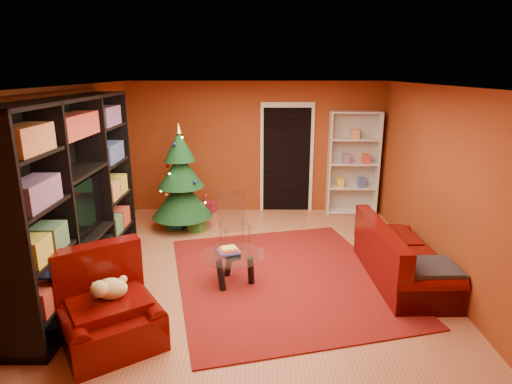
{
  "coord_description": "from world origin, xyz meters",
  "views": [
    {
      "loc": [
        0.04,
        -5.7,
        2.78
      ],
      "look_at": [
        0.0,
        0.4,
        1.05
      ],
      "focal_mm": 30.0,
      "sensor_mm": 36.0,
      "label": 1
    }
  ],
  "objects_px": {
    "armchair": "(109,309)",
    "christmas_tree": "(181,179)",
    "rug": "(284,277)",
    "gift_box_teal": "(176,220)",
    "gift_box_green": "(197,224)",
    "dog": "(111,289)",
    "sofa": "(404,252)",
    "gift_box_red": "(210,207)",
    "media_unit": "(76,197)",
    "coffee_table": "(234,268)",
    "white_bookshelf": "(353,164)",
    "acrylic_chair": "(234,225)"
  },
  "relations": [
    {
      "from": "armchair",
      "to": "christmas_tree",
      "type": "bearing_deg",
      "value": 53.79
    },
    {
      "from": "rug",
      "to": "gift_box_teal",
      "type": "bearing_deg",
      "value": 133.39
    },
    {
      "from": "gift_box_green",
      "to": "armchair",
      "type": "xyz_separation_m",
      "value": [
        -0.44,
        -3.31,
        0.27
      ]
    },
    {
      "from": "dog",
      "to": "gift_box_green",
      "type": "bearing_deg",
      "value": 49.03
    },
    {
      "from": "sofa",
      "to": "armchair",
      "type": "bearing_deg",
      "value": 109.87
    },
    {
      "from": "gift_box_green",
      "to": "gift_box_red",
      "type": "relative_size",
      "value": 1.12
    },
    {
      "from": "media_unit",
      "to": "coffee_table",
      "type": "xyz_separation_m",
      "value": [
        1.98,
        0.07,
        -1.01
      ]
    },
    {
      "from": "gift_box_red",
      "to": "coffee_table",
      "type": "relative_size",
      "value": 0.26
    },
    {
      "from": "gift_box_teal",
      "to": "sofa",
      "type": "distance_m",
      "value": 4.04
    },
    {
      "from": "white_bookshelf",
      "to": "armchair",
      "type": "xyz_separation_m",
      "value": [
        -3.42,
        -4.35,
        -0.62
      ]
    },
    {
      "from": "coffee_table",
      "to": "acrylic_chair",
      "type": "bearing_deg",
      "value": 92.34
    },
    {
      "from": "christmas_tree",
      "to": "armchair",
      "type": "height_order",
      "value": "christmas_tree"
    },
    {
      "from": "gift_box_red",
      "to": "armchair",
      "type": "distance_m",
      "value": 4.41
    },
    {
      "from": "gift_box_green",
      "to": "gift_box_teal",
      "type": "bearing_deg",
      "value": 158.65
    },
    {
      "from": "gift_box_green",
      "to": "dog",
      "type": "xyz_separation_m",
      "value": [
        -0.42,
        -3.24,
        0.47
      ]
    },
    {
      "from": "coffee_table",
      "to": "armchair",
      "type": "bearing_deg",
      "value": -132.83
    },
    {
      "from": "christmas_tree",
      "to": "white_bookshelf",
      "type": "xyz_separation_m",
      "value": [
        3.25,
        0.9,
        0.08
      ]
    },
    {
      "from": "rug",
      "to": "acrylic_chair",
      "type": "relative_size",
      "value": 3.73
    },
    {
      "from": "media_unit",
      "to": "acrylic_chair",
      "type": "distance_m",
      "value": 2.38
    },
    {
      "from": "coffee_table",
      "to": "acrylic_chair",
      "type": "xyz_separation_m",
      "value": [
        -0.04,
        1.08,
        0.22
      ]
    },
    {
      "from": "media_unit",
      "to": "sofa",
      "type": "bearing_deg",
      "value": 2.58
    },
    {
      "from": "armchair",
      "to": "dog",
      "type": "height_order",
      "value": "armchair"
    },
    {
      "from": "dog",
      "to": "coffee_table",
      "type": "distance_m",
      "value": 1.77
    },
    {
      "from": "gift_box_teal",
      "to": "dog",
      "type": "height_order",
      "value": "dog"
    },
    {
      "from": "rug",
      "to": "media_unit",
      "type": "distance_m",
      "value": 2.95
    },
    {
      "from": "rug",
      "to": "acrylic_chair",
      "type": "bearing_deg",
      "value": 129.37
    },
    {
      "from": "gift_box_teal",
      "to": "white_bookshelf",
      "type": "relative_size",
      "value": 0.13
    },
    {
      "from": "christmas_tree",
      "to": "gift_box_red",
      "type": "relative_size",
      "value": 8.52
    },
    {
      "from": "gift_box_green",
      "to": "coffee_table",
      "type": "distance_m",
      "value": 2.15
    },
    {
      "from": "media_unit",
      "to": "gift_box_green",
      "type": "height_order",
      "value": "media_unit"
    },
    {
      "from": "armchair",
      "to": "sofa",
      "type": "bearing_deg",
      "value": -11.27
    },
    {
      "from": "dog",
      "to": "rug",
      "type": "bearing_deg",
      "value": 3.62
    },
    {
      "from": "media_unit",
      "to": "gift_box_red",
      "type": "height_order",
      "value": "media_unit"
    },
    {
      "from": "white_bookshelf",
      "to": "coffee_table",
      "type": "bearing_deg",
      "value": -124.87
    },
    {
      "from": "media_unit",
      "to": "dog",
      "type": "distance_m",
      "value": 1.55
    },
    {
      "from": "media_unit",
      "to": "gift_box_green",
      "type": "bearing_deg",
      "value": 59.69
    },
    {
      "from": "armchair",
      "to": "sofa",
      "type": "relative_size",
      "value": 0.54
    },
    {
      "from": "christmas_tree",
      "to": "dog",
      "type": "height_order",
      "value": "christmas_tree"
    },
    {
      "from": "rug",
      "to": "sofa",
      "type": "xyz_separation_m",
      "value": [
        1.63,
        -0.05,
        0.4
      ]
    },
    {
      "from": "media_unit",
      "to": "gift_box_red",
      "type": "relative_size",
      "value": 14.26
    },
    {
      "from": "gift_box_teal",
      "to": "acrylic_chair",
      "type": "relative_size",
      "value": 0.32
    },
    {
      "from": "gift_box_teal",
      "to": "gift_box_red",
      "type": "bearing_deg",
      "value": 60.1
    },
    {
      "from": "gift_box_green",
      "to": "gift_box_red",
      "type": "bearing_deg",
      "value": 83.52
    },
    {
      "from": "gift_box_green",
      "to": "armchair",
      "type": "distance_m",
      "value": 3.35
    },
    {
      "from": "coffee_table",
      "to": "rug",
      "type": "bearing_deg",
      "value": 15.2
    },
    {
      "from": "christmas_tree",
      "to": "sofa",
      "type": "height_order",
      "value": "christmas_tree"
    },
    {
      "from": "rug",
      "to": "sofa",
      "type": "bearing_deg",
      "value": -1.89
    },
    {
      "from": "gift_box_green",
      "to": "coffee_table",
      "type": "xyz_separation_m",
      "value": [
        0.78,
        -2.0,
        0.1
      ]
    },
    {
      "from": "white_bookshelf",
      "to": "armchair",
      "type": "height_order",
      "value": "white_bookshelf"
    },
    {
      "from": "media_unit",
      "to": "coffee_table",
      "type": "relative_size",
      "value": 3.75
    }
  ]
}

